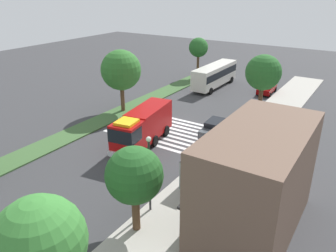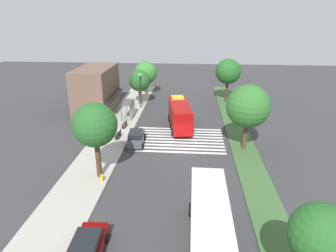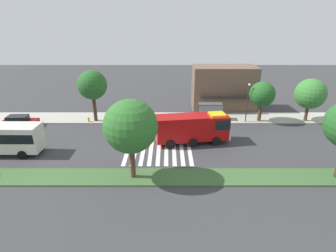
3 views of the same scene
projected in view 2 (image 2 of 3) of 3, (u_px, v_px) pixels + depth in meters
The scene contains 20 objects.
ground_plane at pixel (178, 146), 35.39m from camera, with size 120.00×120.00×0.00m, color #38383A.
sidewalk at pixel (108, 143), 35.99m from camera, with size 60.00×4.75×0.14m, color #ADA89E.
median_strip at pixel (243, 148), 34.80m from camera, with size 60.00×3.00×0.14m, color #3D6033.
crosswalk at pixel (178, 139), 37.19m from camera, with size 7.65×11.43×0.01m.
fire_truck at pixel (179, 113), 40.43m from camera, with size 9.21×3.76×3.68m.
parked_car_west at pixel (86, 250), 18.84m from camera, with size 4.82×2.26×1.70m.
parked_car_mid at pixel (136, 137), 35.62m from camera, with size 4.51×2.25×1.69m.
transit_bus at pixel (210, 228), 19.00m from camera, with size 10.93×2.92×3.45m.
bus_stop_shelter at pixel (130, 106), 43.91m from camera, with size 3.50×1.40×2.46m.
bench_near_shelter at pixel (125, 124), 40.68m from camera, with size 1.60×0.50×0.90m.
bench_west_of_shelter at pixel (118, 134), 37.21m from camera, with size 1.60×0.50×0.90m.
street_lamp at pixel (140, 88), 48.01m from camera, with size 0.36×0.36×5.73m.
storefront_building at pixel (96, 90), 46.45m from camera, with size 10.23×5.91×7.14m.
sidewalk_tree_far_west at pixel (95, 125), 26.74m from camera, with size 4.17×4.17×7.49m.
sidewalk_tree_center at pixel (140, 81), 49.78m from camera, with size 3.65×3.65×5.88m.
sidewalk_tree_east at pixel (146, 73), 56.17m from camera, with size 4.35×4.35×6.29m.
median_tree_far_west at pixel (322, 237), 14.03m from camera, with size 3.25×3.25×6.66m.
median_tree_west at pixel (248, 106), 32.59m from camera, with size 4.93×4.93×7.68m.
median_tree_center at pixel (228, 72), 50.68m from camera, with size 4.40×4.40×7.58m.
fire_hydrant at pixel (102, 178), 27.66m from camera, with size 0.28×0.28×0.70m, color gold.
Camera 2 is at (-32.02, -1.29, 15.26)m, focal length 31.08 mm.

